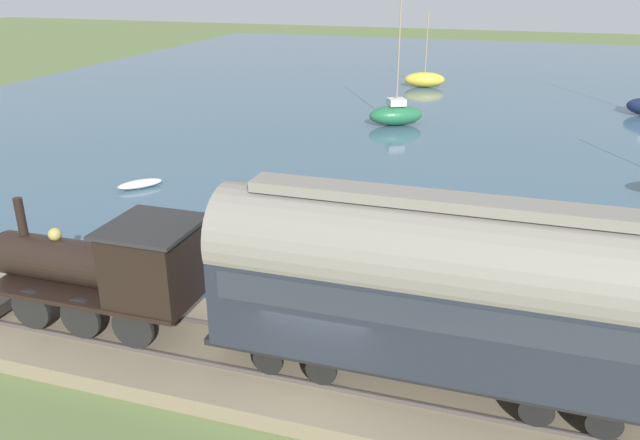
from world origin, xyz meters
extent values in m
plane|color=#607542|center=(0.00, 0.00, 0.00)|extent=(200.00, 200.00, 0.00)
cube|color=#426075|center=(43.31, 0.00, 0.00)|extent=(80.00, 80.00, 0.01)
cube|color=#84755B|center=(0.79, 0.00, 0.22)|extent=(4.44, 56.00, 0.45)
cube|color=#4C4742|center=(-0.08, 0.00, 0.51)|extent=(0.07, 54.88, 0.12)
cube|color=#4C4742|center=(1.66, 0.00, 0.51)|extent=(0.07, 54.88, 0.12)
cylinder|color=black|center=(-0.08, 4.99, 1.16)|extent=(0.12, 1.19, 1.19)
cylinder|color=black|center=(1.66, 4.99, 1.16)|extent=(0.12, 1.19, 1.19)
cylinder|color=black|center=(-0.08, 6.58, 1.16)|extent=(0.12, 1.19, 1.19)
cylinder|color=black|center=(1.66, 6.58, 1.16)|extent=(0.12, 1.19, 1.19)
cylinder|color=black|center=(-0.08, 8.17, 1.16)|extent=(0.12, 1.19, 1.19)
cylinder|color=black|center=(1.66, 8.17, 1.16)|extent=(0.12, 1.19, 1.19)
cube|color=black|center=(0.79, 6.58, 1.64)|extent=(2.24, 5.77, 0.12)
cylinder|color=black|center=(0.79, 7.73, 2.31)|extent=(1.23, 3.46, 1.23)
cylinder|color=black|center=(0.79, 9.50, 2.31)|extent=(1.17, 0.08, 1.17)
cylinder|color=black|center=(0.79, 8.77, 3.46)|extent=(0.24, 0.24, 1.07)
sphere|color=tan|center=(0.79, 7.73, 3.07)|extent=(0.36, 0.36, 0.36)
cube|color=black|center=(0.79, 4.70, 2.66)|extent=(2.14, 2.02, 1.93)
cube|color=#282828|center=(0.79, 4.70, 3.68)|extent=(2.34, 2.26, 0.10)
cube|color=#2D2823|center=(0.79, 9.71, 0.75)|extent=(2.04, 0.44, 0.32)
cylinder|color=black|center=(-0.08, -6.28, 0.95)|extent=(0.12, 0.76, 0.76)
cylinder|color=black|center=(1.66, -6.28, 0.95)|extent=(0.12, 0.76, 0.76)
cylinder|color=black|center=(-0.08, -4.94, 0.95)|extent=(0.12, 0.76, 0.76)
cylinder|color=black|center=(1.66, -4.94, 0.95)|extent=(0.12, 0.76, 0.76)
cylinder|color=black|center=(-0.08, -0.10, 0.95)|extent=(0.12, 0.76, 0.76)
cylinder|color=black|center=(1.66, -0.10, 0.95)|extent=(0.12, 0.76, 0.76)
cylinder|color=black|center=(-0.08, 1.25, 0.95)|extent=(0.12, 0.76, 0.76)
cylinder|color=black|center=(1.66, 1.25, 0.95)|extent=(0.12, 0.76, 0.76)
cube|color=black|center=(0.79, -2.52, 1.25)|extent=(2.10, 10.75, 0.16)
cube|color=#232833|center=(0.79, -2.52, 2.58)|extent=(2.33, 10.32, 2.49)
cube|color=#2D333D|center=(0.79, -2.52, 3.02)|extent=(2.36, 9.68, 0.70)
cylinder|color=gray|center=(0.79, -2.52, 3.83)|extent=(2.44, 10.32, 2.44)
cube|color=gray|center=(0.79, -2.52, 5.17)|extent=(0.81, 8.60, 0.24)
ellipsoid|color=gold|center=(43.50, 4.03, 0.65)|extent=(2.40, 3.77, 1.28)
cylinder|color=#9E8460|center=(43.50, 4.03, 3.83)|extent=(0.10, 0.10, 5.08)
ellipsoid|color=#236B42|center=(28.70, 3.69, 0.66)|extent=(3.19, 3.98, 1.31)
cylinder|color=#9E8460|center=(28.70, 3.69, 5.08)|extent=(0.10, 0.10, 7.52)
cube|color=silver|center=(28.70, 3.69, 1.55)|extent=(1.40, 1.43, 0.45)
ellipsoid|color=silver|center=(11.65, 0.59, 0.18)|extent=(2.93, 2.74, 0.34)
ellipsoid|color=beige|center=(5.37, -3.28, 0.24)|extent=(2.42, 2.19, 0.47)
ellipsoid|color=silver|center=(12.46, 12.86, 0.20)|extent=(2.11, 1.96, 0.37)
camera|label=1|loc=(-11.80, -3.75, 9.77)|focal=35.00mm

